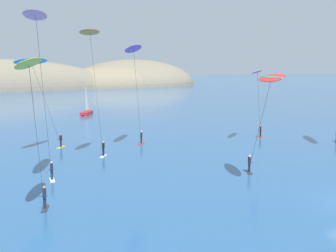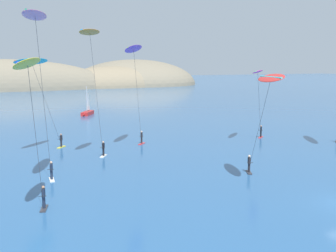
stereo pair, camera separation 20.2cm
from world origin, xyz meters
name	(u,v)px [view 2 (the right image)]	position (x,y,z in m)	size (l,w,h in m)	color
headland_island	(89,87)	(22.52, 159.74, 0.00)	(135.62, 50.86, 24.11)	#84755B
sailboat_near	(87,112)	(-3.64, 61.51, 0.64)	(3.87, 5.59, 5.70)	#B22323
kitesurfer_magenta	(258,79)	(8.66, 22.76, 8.31)	(6.24, 6.09, 9.49)	red
kitesurfer_orange	(91,44)	(-13.37, 21.07, 12.13)	(4.38, 5.69, 13.65)	silver
kitesurfer_red	(269,86)	(-2.81, 6.32, 8.41)	(3.70, 8.14, 9.50)	#2D2D33
kitesurfer_purple	(134,55)	(-7.15, 25.36, 11.21)	(5.17, 6.88, 12.42)	red
kitesurfer_yellow	(29,77)	(-21.33, 6.28, 9.44)	(2.98, 6.07, 10.68)	#2D2D33
kitesurfer_pink	(36,28)	(-19.85, 12.54, 12.86)	(3.40, 7.86, 14.06)	silver
kitesurfer_cyan	(34,68)	(-18.22, 26.93, 9.78)	(6.74, 7.28, 10.89)	yellow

